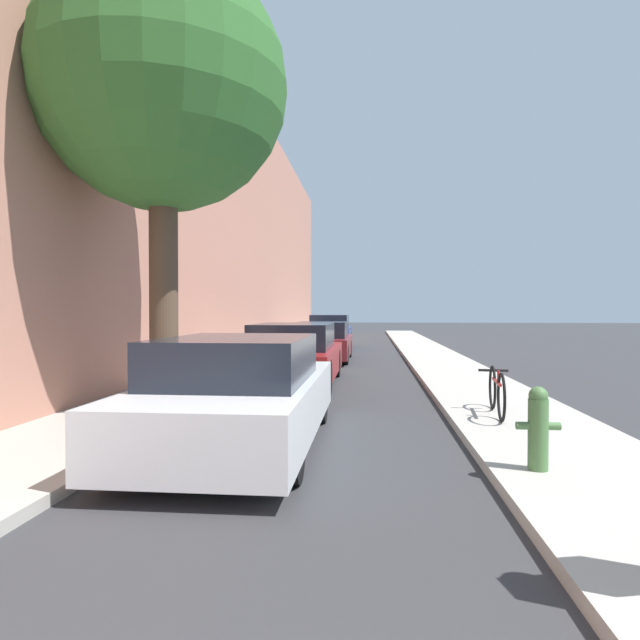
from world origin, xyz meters
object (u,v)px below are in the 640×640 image
parked_car_white (241,394)px  bicycle (497,391)px  fire_hydrant (538,427)px  parked_car_red (295,355)px  parked_car_navy (330,333)px  parked_car_maroon (323,342)px  street_tree_near (163,88)px

parked_car_white → bicycle: 3.77m
fire_hydrant → bicycle: 2.69m
parked_car_white → fire_hydrant: size_ratio=5.55×
parked_car_white → fire_hydrant: 3.34m
parked_car_red → bicycle: (3.51, -3.69, -0.19)m
fire_hydrant → bicycle: (0.24, 2.68, -0.06)m
parked_car_red → parked_car_navy: parked_car_navy is taller
parked_car_red → parked_car_maroon: bearing=89.0°
parked_car_navy → street_tree_near: (-1.43, -14.81, 4.37)m
fire_hydrant → parked_car_white: bearing=161.4°
parked_car_white → parked_car_maroon: 11.03m
parked_car_white → street_tree_near: size_ratio=0.64×
parked_car_white → street_tree_near: 4.98m
bicycle → parked_car_white: bearing=-148.6°
parked_car_white → parked_car_maroon: bearing=90.1°
parked_car_maroon → fire_hydrant: (3.17, -12.09, -0.08)m
parked_car_red → bicycle: bearing=-46.4°
parked_car_maroon → parked_car_navy: bearing=91.8°
parked_car_red → street_tree_near: size_ratio=0.68×
parked_car_maroon → bicycle: 10.01m
parked_car_red → street_tree_near: bearing=-112.1°
parked_car_red → parked_car_maroon: (0.10, 5.72, -0.04)m
bicycle → parked_car_navy: bearing=109.4°
parked_car_maroon → street_tree_near: street_tree_near is taller
parked_car_maroon → parked_car_navy: (-0.17, 5.40, 0.09)m
parked_car_red → street_tree_near: street_tree_near is taller
parked_car_maroon → street_tree_near: size_ratio=0.62×
parked_car_maroon → bicycle: parked_car_maroon is taller
parked_car_red → parked_car_navy: (-0.07, 11.11, 0.04)m
street_tree_near → bicycle: size_ratio=4.19×
parked_car_white → fire_hydrant: (3.16, -1.06, -0.10)m
parked_car_white → parked_car_red: parked_car_red is taller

